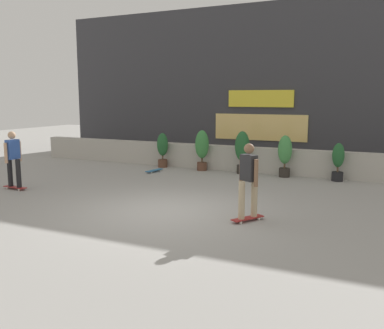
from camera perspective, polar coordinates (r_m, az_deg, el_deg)
ground_plane at (r=10.16m, az=-3.64°, el=-6.22°), size 48.00×48.00×0.00m
planter_wall at (r=15.49m, az=7.14°, el=0.71°), size 18.00×0.40×0.90m
building_backdrop at (r=19.18m, az=11.11°, el=10.58°), size 20.00×2.08×6.50m
potted_plant_0 at (r=16.31m, az=-3.96°, el=2.17°), size 0.42×0.42×1.31m
potted_plant_1 at (r=15.56m, az=1.35°, el=2.32°), size 0.50×0.50×1.47m
potted_plant_2 at (r=15.00m, az=6.72°, el=2.06°), size 0.51×0.51×1.49m
potted_plant_3 at (r=14.61m, az=12.31°, el=1.48°), size 0.47×0.47×1.41m
potted_plant_4 at (r=14.35m, az=18.94°, el=0.48°), size 0.38×0.38×1.23m
skater_mid_plaza at (r=13.35m, az=-22.79°, el=0.88°), size 0.81×0.56×1.70m
skater_foreground at (r=9.21m, az=7.55°, el=-1.87°), size 0.58×0.79×1.70m
skateboard_near_camera at (r=15.36m, az=-5.06°, el=-0.79°), size 0.32×0.82×0.08m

